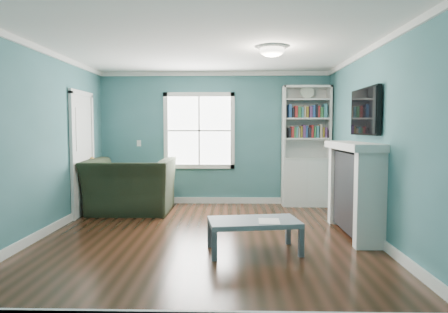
{
  "coord_description": "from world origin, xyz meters",
  "views": [
    {
      "loc": [
        0.39,
        -5.39,
        1.49
      ],
      "look_at": [
        0.24,
        0.4,
        1.08
      ],
      "focal_mm": 32.0,
      "sensor_mm": 36.0,
      "label": 1
    }
  ],
  "objects": [
    {
      "name": "recliner",
      "position": [
        -1.45,
        1.6,
        0.64
      ],
      "size": [
        1.48,
        0.97,
        1.28
      ],
      "primitive_type": "imported",
      "rotation": [
        0.0,
        0.0,
        -3.13
      ],
      "color": "black",
      "rests_on": "ground"
    },
    {
      "name": "floor",
      "position": [
        0.0,
        0.0,
        0.0
      ],
      "size": [
        5.0,
        5.0,
        0.0
      ],
      "primitive_type": "plane",
      "color": "black",
      "rests_on": "ground"
    },
    {
      "name": "window",
      "position": [
        -0.3,
        2.49,
        1.45
      ],
      "size": [
        1.4,
        0.06,
        1.5
      ],
      "color": "white",
      "rests_on": "room_walls"
    },
    {
      "name": "trim",
      "position": [
        0.0,
        0.0,
        1.24
      ],
      "size": [
        4.5,
        5.0,
        2.6
      ],
      "color": "white",
      "rests_on": "ground"
    },
    {
      "name": "coffee_table",
      "position": [
        0.63,
        -0.63,
        0.34
      ],
      "size": [
        1.15,
        0.75,
        0.39
      ],
      "rotation": [
        0.0,
        0.0,
        0.16
      ],
      "color": "#484D56",
      "rests_on": "ground"
    },
    {
      "name": "bookshelf",
      "position": [
        1.77,
        2.3,
        0.92
      ],
      "size": [
        0.9,
        0.35,
        2.31
      ],
      "color": "silver",
      "rests_on": "ground"
    },
    {
      "name": "tv",
      "position": [
        2.2,
        0.2,
        1.72
      ],
      "size": [
        0.06,
        1.1,
        0.65
      ],
      "primitive_type": "cube",
      "color": "black",
      "rests_on": "fireplace"
    },
    {
      "name": "light_switch",
      "position": [
        -1.5,
        2.48,
        1.2
      ],
      "size": [
        0.08,
        0.01,
        0.12
      ],
      "primitive_type": "cube",
      "color": "white",
      "rests_on": "room_walls"
    },
    {
      "name": "fireplace",
      "position": [
        2.08,
        0.2,
        0.64
      ],
      "size": [
        0.44,
        1.58,
        1.3
      ],
      "color": "black",
      "rests_on": "ground"
    },
    {
      "name": "door",
      "position": [
        -2.22,
        1.4,
        1.07
      ],
      "size": [
        0.12,
        0.98,
        2.17
      ],
      "color": "silver",
      "rests_on": "ground"
    },
    {
      "name": "ceiling_fixture",
      "position": [
        0.9,
        0.1,
        2.55
      ],
      "size": [
        0.38,
        0.38,
        0.15
      ],
      "color": "white",
      "rests_on": "room_walls"
    },
    {
      "name": "room_walls",
      "position": [
        0.0,
        0.0,
        1.58
      ],
      "size": [
        5.0,
        5.0,
        5.0
      ],
      "color": "#346768",
      "rests_on": "ground"
    },
    {
      "name": "paper_sheet",
      "position": [
        0.81,
        -0.71,
        0.39
      ],
      "size": [
        0.26,
        0.32,
        0.0
      ],
      "primitive_type": "cube",
      "rotation": [
        0.0,
        0.0,
        -0.04
      ],
      "color": "white",
      "rests_on": "coffee_table"
    }
  ]
}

